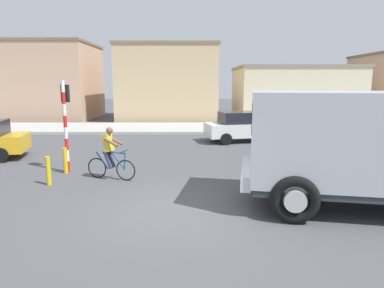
% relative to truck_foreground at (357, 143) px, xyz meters
% --- Properties ---
extents(ground_plane, '(120.00, 120.00, 0.00)m').
position_rel_truck_foreground_xyz_m(ground_plane, '(-4.53, -0.11, -1.67)').
color(ground_plane, '#4C4C51').
extents(sidewalk_far, '(80.00, 5.00, 0.16)m').
position_rel_truck_foreground_xyz_m(sidewalk_far, '(-4.53, 14.77, -1.59)').
color(sidewalk_far, '#ADADA8').
rests_on(sidewalk_far, ground).
extents(truck_foreground, '(5.76, 3.51, 2.90)m').
position_rel_truck_foreground_xyz_m(truck_foreground, '(0.00, 0.00, 0.00)').
color(truck_foreground, '#B2B7BC').
rests_on(truck_foreground, ground).
extents(cyclist, '(1.67, 0.65, 1.72)m').
position_rel_truck_foreground_xyz_m(cyclist, '(-6.71, 2.55, -0.80)').
color(cyclist, black).
rests_on(cyclist, ground).
extents(traffic_light_pole, '(0.24, 0.43, 3.20)m').
position_rel_truck_foreground_xyz_m(traffic_light_pole, '(-8.44, 3.53, 0.40)').
color(traffic_light_pole, red).
rests_on(traffic_light_pole, ground).
extents(car_red_near, '(4.30, 2.63, 1.60)m').
position_rel_truck_foreground_xyz_m(car_red_near, '(2.22, 5.94, -0.85)').
color(car_red_near, '#234C9E').
rests_on(car_red_near, ground).
extents(car_white_mid, '(4.27, 2.50, 1.60)m').
position_rel_truck_foreground_xyz_m(car_white_mid, '(-1.34, 9.80, -0.85)').
color(car_white_mid, white).
rests_on(car_white_mid, ground).
extents(bollard_near, '(0.14, 0.14, 0.90)m').
position_rel_truck_foreground_xyz_m(bollard_near, '(-8.48, 1.91, -1.22)').
color(bollard_near, gold).
rests_on(bollard_near, ground).
extents(bollard_far, '(0.14, 0.14, 0.90)m').
position_rel_truck_foreground_xyz_m(bollard_far, '(-8.48, 3.31, -1.22)').
color(bollard_far, gold).
rests_on(bollard_far, ground).
extents(building_corner_left, '(7.96, 7.29, 6.51)m').
position_rel_truck_foreground_xyz_m(building_corner_left, '(-16.63, 21.95, 1.59)').
color(building_corner_left, tan).
rests_on(building_corner_left, ground).
extents(building_mid_block, '(8.23, 7.12, 6.20)m').
position_rel_truck_foreground_xyz_m(building_mid_block, '(-6.06, 21.28, 1.44)').
color(building_mid_block, '#D1B284').
rests_on(building_mid_block, ground).
extents(building_corner_right, '(9.83, 7.77, 4.49)m').
position_rel_truck_foreground_xyz_m(building_corner_right, '(4.70, 21.50, 0.58)').
color(building_corner_right, beige).
rests_on(building_corner_right, ground).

